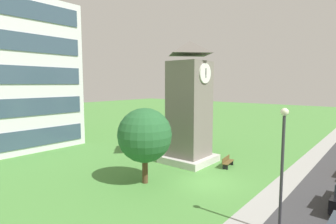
{
  "coord_description": "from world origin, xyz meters",
  "views": [
    {
      "loc": [
        -16.19,
        -9.77,
        7.13
      ],
      "look_at": [
        1.8,
        4.97,
        4.68
      ],
      "focal_mm": 28.63,
      "sensor_mm": 36.0,
      "label": 1
    }
  ],
  "objects_px": {
    "street_lamp": "(282,158)",
    "tree_by_building": "(145,135)",
    "tree_streetside": "(187,109)",
    "clock_tower": "(189,109)",
    "park_bench": "(227,162)"
  },
  "relations": [
    {
      "from": "clock_tower",
      "to": "tree_by_building",
      "type": "bearing_deg",
      "value": -174.72
    },
    {
      "from": "park_bench",
      "to": "tree_streetside",
      "type": "distance_m",
      "value": 8.4
    },
    {
      "from": "street_lamp",
      "to": "tree_by_building",
      "type": "xyz_separation_m",
      "value": [
        0.75,
        9.59,
        -0.25
      ]
    },
    {
      "from": "street_lamp",
      "to": "tree_streetside",
      "type": "height_order",
      "value": "tree_streetside"
    },
    {
      "from": "clock_tower",
      "to": "street_lamp",
      "type": "height_order",
      "value": "clock_tower"
    },
    {
      "from": "tree_streetside",
      "to": "clock_tower",
      "type": "bearing_deg",
      "value": -142.85
    },
    {
      "from": "tree_streetside",
      "to": "tree_by_building",
      "type": "distance_m",
      "value": 11.19
    },
    {
      "from": "street_lamp",
      "to": "tree_streetside",
      "type": "bearing_deg",
      "value": 49.8
    },
    {
      "from": "clock_tower",
      "to": "street_lamp",
      "type": "xyz_separation_m",
      "value": [
        -7.11,
        -10.18,
        -1.14
      ]
    },
    {
      "from": "clock_tower",
      "to": "tree_by_building",
      "type": "distance_m",
      "value": 6.54
    },
    {
      "from": "street_lamp",
      "to": "tree_by_building",
      "type": "relative_size",
      "value": 1.11
    },
    {
      "from": "street_lamp",
      "to": "tree_by_building",
      "type": "height_order",
      "value": "street_lamp"
    },
    {
      "from": "clock_tower",
      "to": "tree_by_building",
      "type": "xyz_separation_m",
      "value": [
        -6.36,
        -0.59,
        -1.39
      ]
    },
    {
      "from": "park_bench",
      "to": "street_lamp",
      "type": "bearing_deg",
      "value": -139.69
    },
    {
      "from": "street_lamp",
      "to": "tree_streetside",
      "type": "xyz_separation_m",
      "value": [
        11.26,
        13.33,
        0.66
      ]
    }
  ]
}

